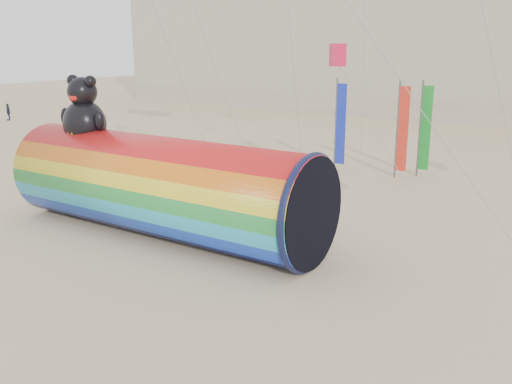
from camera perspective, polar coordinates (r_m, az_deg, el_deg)
The scene contains 4 objects.
ground at distance 18.48m, azimuth -3.89°, elevation -8.00°, with size 160.00×160.00×0.00m, color #CCB58C.
hotel_building at distance 63.60m, azimuth 13.35°, elevation 17.36°, with size 60.40×15.40×20.60m.
windsock_assembly at distance 21.67m, azimuth -9.42°, elevation 0.81°, with size 12.93×3.94×5.96m.
festival_banners at distance 31.79m, azimuth 13.02°, elevation 6.32°, with size 5.06×1.23×5.20m.
Camera 1 is at (10.38, -13.50, 7.19)m, focal length 40.00 mm.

